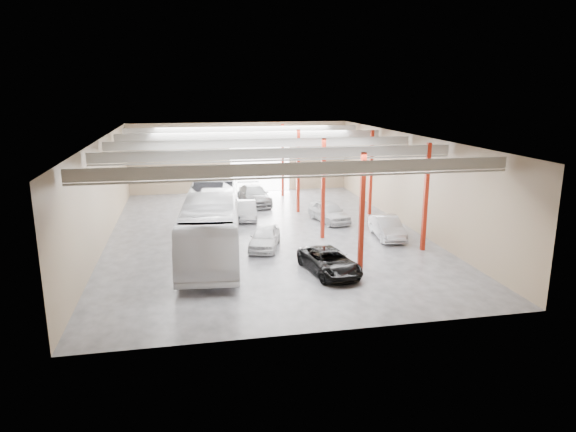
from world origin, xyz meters
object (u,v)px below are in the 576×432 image
object	(u,v)px
coach_bus	(212,224)
car_row_b	(246,210)
car_row_a	(265,237)
car_right_near	(387,227)
car_right_far	(329,212)
black_sedan	(329,262)
car_row_c	(254,195)

from	to	relation	value
coach_bus	car_row_b	bearing A→B (deg)	74.84
car_row_a	car_right_near	size ratio (longest dim) A/B	0.95
coach_bus	car_right_far	bearing A→B (deg)	39.11
car_row_b	car_right_near	size ratio (longest dim) A/B	0.94
car_row_b	black_sedan	bearing A→B (deg)	-73.21
coach_bus	car_right_near	world-z (taller)	coach_bus
coach_bus	car_right_far	xyz separation A→B (m)	(9.52, 6.35, -1.18)
car_right_far	car_row_c	bearing A→B (deg)	112.36
coach_bus	car_row_c	distance (m)	14.52
car_right_far	black_sedan	bearing A→B (deg)	-117.25
black_sedan	car_row_a	xyz separation A→B (m)	(-2.88, 5.43, 0.06)
car_row_a	car_row_c	distance (m)	13.33
car_row_c	car_right_far	xyz separation A→B (m)	(4.97, -7.40, -0.05)
coach_bus	car_right_far	size ratio (longest dim) A/B	3.02
car_row_a	car_right_near	distance (m)	8.85
car_row_a	car_row_c	size ratio (longest dim) A/B	0.75
black_sedan	car_row_a	bearing A→B (deg)	108.46
black_sedan	car_right_far	distance (m)	11.75
black_sedan	car_row_c	world-z (taller)	car_row_c
car_right_near	car_right_far	xyz separation A→B (m)	(-2.76, 5.20, 0.03)
black_sedan	car_row_c	distance (m)	18.80
car_row_b	car_right_far	xyz separation A→B (m)	(6.31, -2.20, 0.08)
car_row_b	car_right_far	bearing A→B (deg)	-15.44
coach_bus	car_row_b	size ratio (longest dim) A/B	3.25
coach_bus	car_row_c	xyz separation A→B (m)	(4.55, 13.74, -1.12)
car_row_a	car_row_b	distance (m)	8.09
black_sedan	car_row_a	world-z (taller)	car_row_a
car_row_b	car_right_far	distance (m)	6.68
car_row_a	car_right_far	xyz separation A→B (m)	(6.06, 5.89, 0.05)
black_sedan	car_row_b	size ratio (longest dim) A/B	1.14
coach_bus	car_row_a	xyz separation A→B (m)	(3.46, 0.46, -1.23)
car_right_near	car_right_far	world-z (taller)	car_right_far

